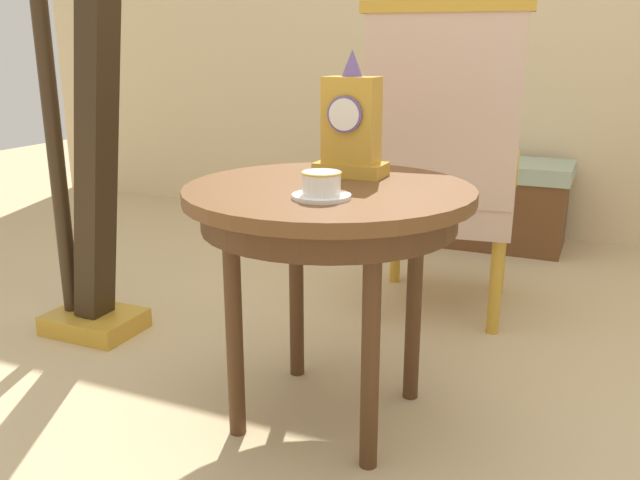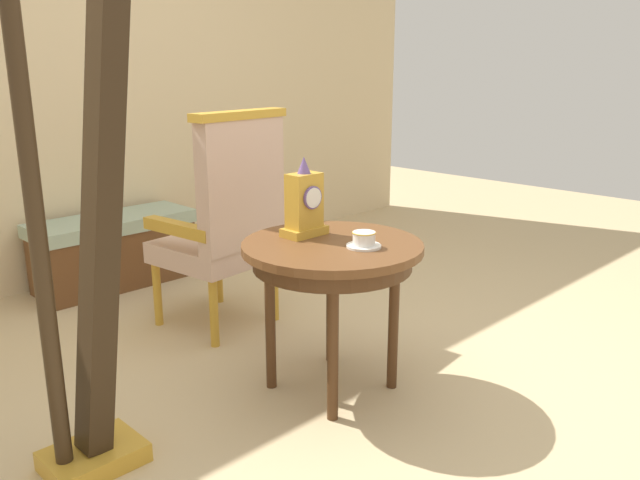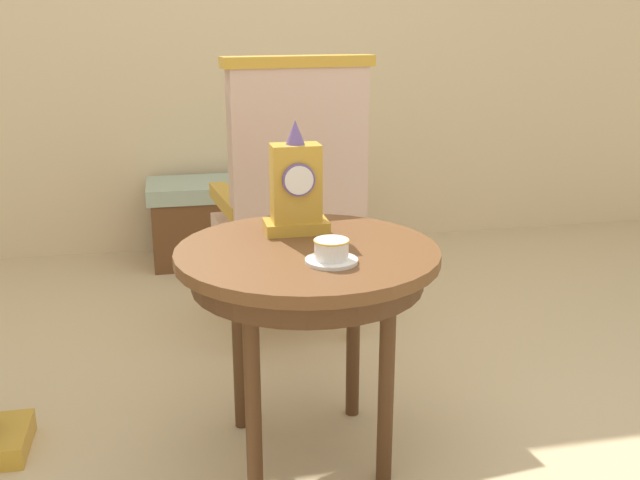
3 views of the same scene
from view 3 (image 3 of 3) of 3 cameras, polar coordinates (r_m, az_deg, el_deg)
The scene contains 6 objects.
ground_plane at distance 2.28m, azimuth 0.30°, elevation -16.71°, with size 10.00×10.00×0.00m, color tan.
side_table at distance 2.05m, azimuth -0.99°, elevation -2.63°, with size 0.75×0.75×0.65m.
teacup_left at distance 1.90m, azimuth 0.98°, elevation -0.94°, with size 0.14×0.14×0.06m.
mantel_clock at distance 2.14m, azimuth -1.91°, elevation 4.09°, with size 0.19×0.11×0.34m.
armchair at distance 2.86m, azimuth -2.30°, elevation 3.38°, with size 0.60×0.59×1.14m.
window_bench at distance 3.96m, azimuth -6.14°, elevation 1.66°, with size 0.99×0.40×0.44m.
Camera 3 is at (-0.40, -1.85, 1.27)m, focal length 40.63 mm.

